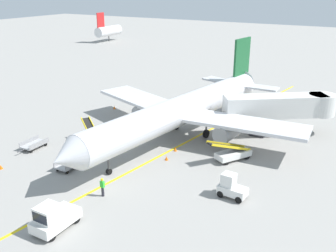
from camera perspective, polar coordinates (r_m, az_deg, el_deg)
ground_plane at (r=35.64m, az=-10.07°, el=-8.57°), size 300.00×300.00×0.00m
taxi_line_yellow at (r=38.55m, az=-4.07°, el=-5.93°), size 11.69×79.23×0.01m
airliner at (r=44.37m, az=2.38°, el=2.48°), size 28.32×35.29×10.10m
jet_bridge at (r=47.20m, az=17.12°, el=2.84°), size 11.83×9.53×4.85m
pushback_tug at (r=30.06m, az=-16.61°, el=-12.92°), size 1.91×3.61×2.20m
baggage_tug_near_wing at (r=33.30m, az=9.34°, el=-8.91°), size 2.49×1.49×2.10m
belt_loader_forward_hold at (r=43.45m, az=-11.02°, el=-2.01°), size 4.87×3.78×2.59m
belt_loader_aft_hold at (r=39.97m, az=9.52°, el=-3.95°), size 3.61×4.95×2.59m
baggage_cart_loaded at (r=44.74m, az=-19.21°, el=-2.57°), size 1.64×3.78×0.94m
baggage_cart_empty_trailing at (r=39.05m, az=-14.35°, el=-5.44°), size 1.62×3.78×0.94m
ground_crew_marshaller at (r=33.43m, az=-9.69°, el=-8.84°), size 0.36×0.24×1.70m
safety_cone_nose_left at (r=41.18m, az=-23.54°, el=-5.58°), size 0.36×0.36×0.44m
safety_cone_nose_right at (r=39.59m, az=-0.22°, el=-4.78°), size 0.36×0.36×0.44m
safety_cone_wingtip_left at (r=56.05m, az=-7.95°, el=2.73°), size 0.36×0.36×0.44m
safety_cone_wingtip_right at (r=41.68m, az=1.08°, el=-3.44°), size 0.36×0.36×0.44m
safety_cone_tail_area at (r=45.25m, az=7.89°, el=-1.65°), size 0.36×0.36×0.44m
distant_aircraft_far_left at (r=123.60m, az=-8.85°, el=13.79°), size 3.00×10.10×8.80m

